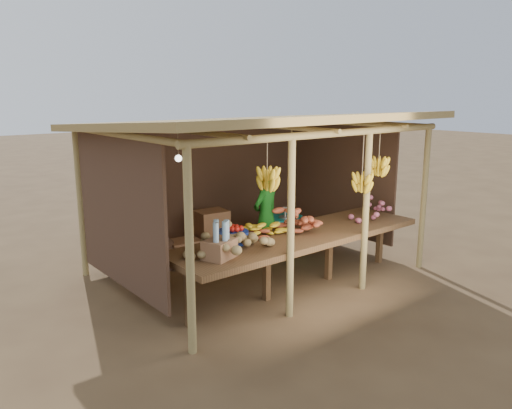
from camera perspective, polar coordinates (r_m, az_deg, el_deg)
ground at (r=7.78m, az=-0.00°, el=-7.57°), size 60.00×60.00×0.00m
stall_structure at (r=7.27m, az=0.37°, el=6.46°), size 4.70×3.50×2.43m
counter at (r=6.88m, az=5.04°, el=-3.87°), size 3.90×1.05×0.80m
potato_heap at (r=5.99m, az=-2.83°, el=-3.87°), size 1.23×0.96×0.37m
sweet_potato_heap at (r=6.80m, az=4.09°, el=-1.94°), size 1.07×0.77×0.36m
onion_heap at (r=7.81m, az=13.35°, el=-0.35°), size 0.87×0.59×0.36m
banana_pile at (r=6.73m, az=0.83°, el=-2.09°), size 0.66×0.46×0.35m
tomato_basin at (r=6.44m, az=-2.78°, el=-3.55°), size 0.43×0.43×0.23m
bottle_box at (r=5.81m, az=-4.21°, el=-4.53°), size 0.43×0.39×0.45m
vendor at (r=8.03m, az=1.14°, el=-1.33°), size 0.61×0.48×1.50m
tarp_crate at (r=8.59m, az=3.12°, el=-3.29°), size 0.85×0.80×0.81m
carton_stack at (r=8.17m, az=-6.09°, el=-4.05°), size 1.10×0.48×0.79m
burlap_sacks at (r=7.80m, az=-11.92°, el=-5.68°), size 0.88×0.46×0.62m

